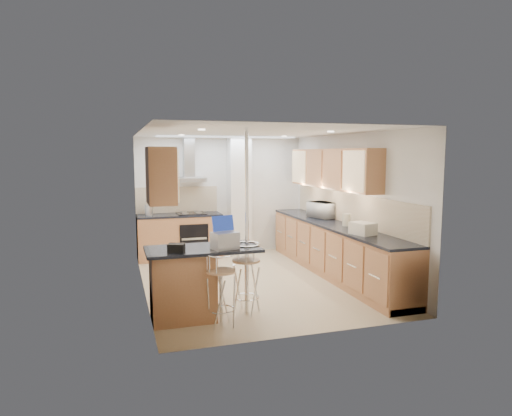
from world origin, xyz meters
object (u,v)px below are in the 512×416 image
object	(u,v)px
bar_stool_end	(246,278)
bread_bin	(363,229)
laptop	(225,241)
bar_stool_near	(221,289)
microwave	(323,210)

from	to	relation	value
bar_stool_end	bread_bin	size ratio (longest dim) A/B	2.76
laptop	bar_stool_near	bearing A→B (deg)	-132.09
bar_stool_near	bar_stool_end	xyz separation A→B (m)	(0.43, 0.35, 0.02)
bar_stool_near	bread_bin	world-z (taller)	bread_bin
bar_stool_near	microwave	bearing A→B (deg)	21.22
bar_stool_end	bread_bin	distance (m)	2.06
laptop	bread_bin	xyz separation A→B (m)	(2.29, 0.50, -0.04)
laptop	bread_bin	world-z (taller)	laptop
microwave	laptop	world-z (taller)	microwave
laptop	bar_stool_end	distance (m)	0.67
laptop	bar_stool_near	distance (m)	0.62
microwave	bread_bin	distance (m)	1.84
bar_stool_end	bread_bin	xyz separation A→B (m)	(1.96, 0.34, 0.53)
bar_stool_near	laptop	bearing A→B (deg)	39.49
bar_stool_end	laptop	bearing A→B (deg)	134.06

